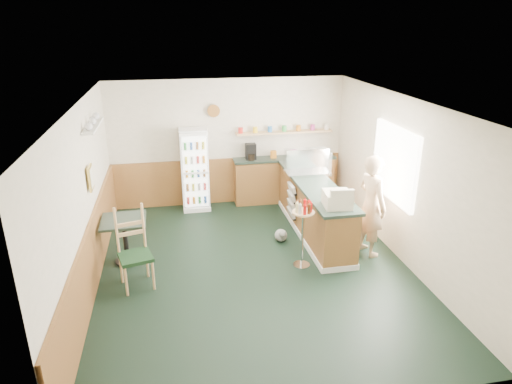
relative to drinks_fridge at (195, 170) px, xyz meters
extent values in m
plane|color=black|center=(0.76, -2.74, -0.86)|extent=(6.00, 6.00, 0.00)
cube|color=beige|center=(0.76, 0.27, 0.49)|extent=(5.00, 0.02, 2.70)
cube|color=beige|center=(-1.75, -2.74, 0.49)|extent=(0.02, 6.00, 2.70)
cube|color=beige|center=(3.27, -2.74, 0.49)|extent=(0.02, 6.00, 2.70)
cube|color=white|center=(0.76, -2.74, 1.85)|extent=(5.00, 6.00, 0.02)
cube|color=olive|center=(0.76, 0.23, -0.36)|extent=(4.98, 0.05, 1.00)
cube|color=olive|center=(-1.71, -2.74, -0.36)|extent=(0.05, 5.98, 1.00)
cube|color=white|center=(3.22, -2.44, 0.69)|extent=(0.06, 1.45, 1.25)
cube|color=#D9B751|center=(-1.69, -2.24, 0.69)|extent=(0.03, 0.32, 0.38)
cube|color=white|center=(-1.64, -1.74, 1.39)|extent=(0.18, 1.20, 0.03)
cylinder|color=brown|center=(0.46, 0.20, 1.19)|extent=(0.26, 0.04, 0.26)
cube|color=olive|center=(2.11, -1.66, -0.39)|extent=(0.60, 2.95, 0.95)
cube|color=white|center=(2.11, -1.66, -0.81)|extent=(0.64, 2.97, 0.10)
cube|color=#253228|center=(2.11, -1.66, 0.12)|extent=(0.68, 3.01, 0.05)
cube|color=olive|center=(1.96, 0.06, -0.39)|extent=(2.20, 0.38, 0.95)
cube|color=#253228|center=(1.96, 0.06, 0.12)|extent=(2.24, 0.42, 0.05)
cube|color=tan|center=(1.96, 0.14, 0.69)|extent=(2.10, 0.22, 0.04)
cube|color=black|center=(1.21, 0.06, 0.32)|extent=(0.22, 0.18, 0.34)
cylinder|color=#B2664C|center=(1.01, 0.14, 0.77)|extent=(0.10, 0.10, 0.12)
cylinder|color=#B2664C|center=(1.32, 0.14, 0.77)|extent=(0.10, 0.10, 0.12)
cylinder|color=#B2664C|center=(1.64, 0.14, 0.77)|extent=(0.10, 0.10, 0.12)
cylinder|color=#B2664C|center=(1.96, 0.14, 0.77)|extent=(0.10, 0.10, 0.12)
cylinder|color=#B2664C|center=(2.27, 0.14, 0.77)|extent=(0.10, 0.10, 0.12)
cylinder|color=#B2664C|center=(2.59, 0.14, 0.77)|extent=(0.10, 0.10, 0.12)
cylinder|color=#B2664C|center=(2.91, 0.14, 0.77)|extent=(0.10, 0.10, 0.12)
cube|color=white|center=(0.00, 0.04, 0.00)|extent=(0.57, 0.41, 1.73)
cube|color=white|center=(0.00, -0.19, 0.01)|extent=(0.48, 0.02, 1.53)
cube|color=silver|center=(0.00, -0.26, 0.01)|extent=(0.52, 0.02, 1.58)
cube|color=silver|center=(2.11, -1.14, 0.17)|extent=(0.84, 0.44, 0.06)
cube|color=silver|center=(2.11, -1.14, 0.41)|extent=(0.82, 0.42, 0.42)
cube|color=beige|center=(2.11, -2.79, 0.27)|extent=(0.46, 0.48, 0.24)
imported|color=tan|center=(2.81, -2.59, 0.02)|extent=(0.55, 0.67, 1.77)
cylinder|color=silver|center=(1.54, -2.82, -0.85)|extent=(0.28, 0.28, 0.02)
cylinder|color=silver|center=(1.54, -2.82, -0.38)|extent=(0.04, 0.04, 0.95)
cylinder|color=tan|center=(1.54, -2.82, 0.09)|extent=(0.36, 0.36, 0.03)
cylinder|color=red|center=(1.65, -2.77, 0.19)|extent=(0.05, 0.05, 0.16)
cylinder|color=red|center=(1.59, -2.72, 0.19)|extent=(0.05, 0.05, 0.16)
cylinder|color=red|center=(1.52, -2.71, 0.19)|extent=(0.05, 0.05, 0.16)
cylinder|color=red|center=(1.45, -2.75, 0.19)|extent=(0.05, 0.05, 0.16)
cylinder|color=red|center=(1.43, -2.82, 0.19)|extent=(0.05, 0.05, 0.16)
cylinder|color=red|center=(1.46, -2.89, 0.19)|extent=(0.05, 0.05, 0.16)
cylinder|color=red|center=(1.53, -2.93, 0.19)|extent=(0.05, 0.05, 0.16)
cylinder|color=red|center=(1.60, -2.91, 0.19)|extent=(0.05, 0.05, 0.16)
cylinder|color=red|center=(1.65, -2.85, 0.19)|extent=(0.05, 0.05, 0.16)
cube|color=black|center=(1.77, -1.36, -0.61)|extent=(0.05, 0.42, 0.03)
cube|color=beige|center=(1.75, -1.36, -0.54)|extent=(0.09, 0.38, 0.14)
cube|color=black|center=(1.77, -1.36, -0.44)|extent=(0.05, 0.42, 0.03)
cube|color=beige|center=(1.75, -1.36, -0.37)|extent=(0.09, 0.38, 0.14)
cube|color=black|center=(1.77, -1.36, -0.27)|extent=(0.05, 0.42, 0.03)
cube|color=beige|center=(1.75, -1.36, -0.20)|extent=(0.09, 0.38, 0.14)
cube|color=black|center=(1.77, -1.36, -0.10)|extent=(0.05, 0.42, 0.03)
cube|color=beige|center=(1.75, -1.36, -0.03)|extent=(0.09, 0.38, 0.14)
cylinder|color=black|center=(-1.29, -2.16, -0.84)|extent=(0.41, 0.41, 0.04)
cylinder|color=black|center=(-1.29, -2.16, -0.48)|extent=(0.08, 0.08, 0.71)
cube|color=#253228|center=(-1.29, -2.16, -0.10)|extent=(0.73, 0.73, 0.04)
cube|color=black|center=(-1.08, -2.95, -0.36)|extent=(0.57, 0.57, 0.06)
cylinder|color=tan|center=(-1.28, -3.15, -0.62)|extent=(0.04, 0.04, 0.49)
cylinder|color=tan|center=(-0.88, -3.15, -0.62)|extent=(0.04, 0.04, 0.49)
cylinder|color=tan|center=(-1.28, -2.75, -0.62)|extent=(0.04, 0.04, 0.49)
cylinder|color=tan|center=(-0.88, -2.75, -0.62)|extent=(0.04, 0.04, 0.49)
cube|color=tan|center=(-1.08, -2.74, 0.01)|extent=(0.42, 0.15, 0.75)
sphere|color=#979791|center=(1.42, -1.89, -0.75)|extent=(0.23, 0.23, 0.23)
sphere|color=#979791|center=(1.42, -2.00, -0.66)|extent=(0.14, 0.14, 0.14)
camera|label=1|loc=(-0.43, -9.20, 2.96)|focal=32.00mm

